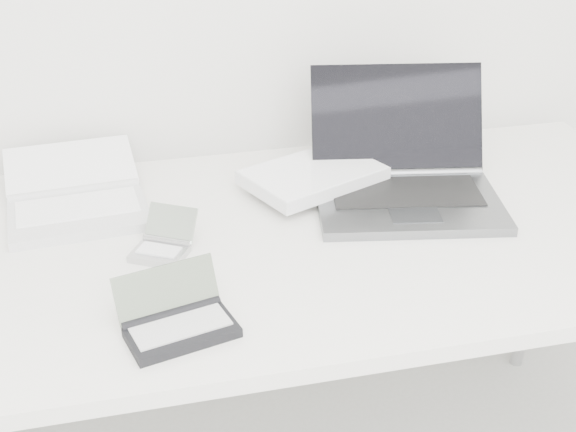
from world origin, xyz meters
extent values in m
cube|color=white|center=(0.00, 1.55, 0.71)|extent=(1.60, 0.80, 0.03)
cylinder|color=silver|center=(0.75, 1.90, 0.35)|extent=(0.04, 0.04, 0.70)
cube|color=slate|center=(0.24, 1.59, 0.74)|extent=(0.41, 0.32, 0.02)
cube|color=black|center=(0.25, 1.63, 0.75)|extent=(0.32, 0.19, 0.00)
cube|color=black|center=(0.27, 1.77, 0.85)|extent=(0.38, 0.18, 0.21)
cylinder|color=slate|center=(0.26, 1.72, 0.75)|extent=(0.36, 0.09, 0.02)
cube|color=#37393C|center=(0.23, 1.53, 0.75)|extent=(0.11, 0.08, 0.00)
cube|color=silver|center=(0.07, 1.72, 0.76)|extent=(0.32, 0.28, 0.03)
cube|color=white|center=(0.07, 1.72, 0.78)|extent=(0.32, 0.27, 0.00)
cube|color=silver|center=(-0.41, 1.70, 0.74)|extent=(0.28, 0.20, 0.02)
cube|color=white|center=(-0.41, 1.72, 0.75)|extent=(0.24, 0.13, 0.00)
cube|color=white|center=(-0.42, 1.87, 0.77)|extent=(0.28, 0.18, 0.05)
cylinder|color=silver|center=(-0.42, 1.79, 0.75)|extent=(0.26, 0.04, 0.02)
cube|color=#B5B5B9|center=(-0.27, 1.52, 0.74)|extent=(0.12, 0.11, 0.01)
cube|color=silver|center=(-0.27, 1.52, 0.74)|extent=(0.09, 0.07, 0.00)
cube|color=#919E91|center=(-0.24, 1.57, 0.77)|extent=(0.10, 0.09, 0.06)
cylinder|color=#B5B5B9|center=(-0.25, 1.55, 0.74)|extent=(0.09, 0.06, 0.01)
cube|color=black|center=(-0.26, 1.27, 0.74)|extent=(0.18, 0.13, 0.02)
cube|color=#A7A7A7|center=(-0.26, 1.27, 0.75)|extent=(0.16, 0.10, 0.00)
cube|color=#5C6755|center=(-0.27, 1.33, 0.78)|extent=(0.17, 0.08, 0.07)
cylinder|color=black|center=(-0.27, 1.31, 0.75)|extent=(0.16, 0.06, 0.02)
camera|label=1|loc=(-0.33, 0.25, 1.49)|focal=50.00mm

